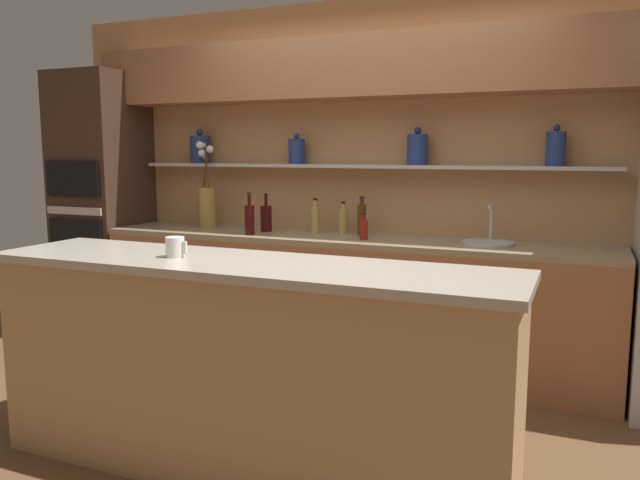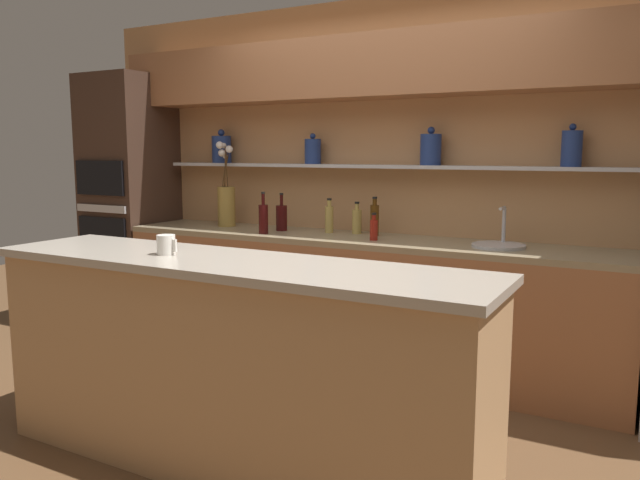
{
  "view_description": "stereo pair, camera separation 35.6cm",
  "coord_description": "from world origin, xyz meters",
  "px_view_note": "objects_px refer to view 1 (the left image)",
  "views": [
    {
      "loc": [
        1.42,
        -2.82,
        1.51
      ],
      "look_at": [
        0.03,
        0.42,
        1.01
      ],
      "focal_mm": 35.0,
      "sensor_mm": 36.0,
      "label": 1
    },
    {
      "loc": [
        1.74,
        -2.67,
        1.51
      ],
      "look_at": [
        0.03,
        0.42,
        1.01
      ],
      "focal_mm": 35.0,
      "sensor_mm": 36.0,
      "label": 2
    }
  ],
  "objects_px": {
    "oven_tower": "(103,205)",
    "bottle_spirit_5": "(315,218)",
    "bottle_spirit_4": "(362,219)",
    "bottle_wine_1": "(266,218)",
    "coffee_mug": "(175,247)",
    "flower_vase": "(207,201)",
    "sink_fixture": "(488,241)",
    "bottle_sauce_0": "(364,228)",
    "bottle_wine_2": "(250,219)",
    "bottle_spirit_3": "(343,220)"
  },
  "relations": [
    {
      "from": "bottle_wine_2",
      "to": "bottle_spirit_3",
      "type": "xyz_separation_m",
      "value": [
        0.59,
        0.33,
        -0.02
      ]
    },
    {
      "from": "bottle_spirit_3",
      "to": "bottle_spirit_5",
      "type": "distance_m",
      "value": 0.21
    },
    {
      "from": "bottle_spirit_4",
      "to": "bottle_spirit_5",
      "type": "height_order",
      "value": "bottle_spirit_4"
    },
    {
      "from": "bottle_sauce_0",
      "to": "bottle_spirit_4",
      "type": "bearing_deg",
      "value": 112.85
    },
    {
      "from": "oven_tower",
      "to": "bottle_spirit_5",
      "type": "bearing_deg",
      "value": 3.42
    },
    {
      "from": "bottle_wine_1",
      "to": "bottle_wine_2",
      "type": "height_order",
      "value": "bottle_wine_2"
    },
    {
      "from": "bottle_sauce_0",
      "to": "bottle_wine_2",
      "type": "distance_m",
      "value": 0.84
    },
    {
      "from": "bottle_wine_1",
      "to": "bottle_spirit_5",
      "type": "bearing_deg",
      "value": 10.54
    },
    {
      "from": "bottle_sauce_0",
      "to": "bottle_spirit_4",
      "type": "relative_size",
      "value": 0.67
    },
    {
      "from": "sink_fixture",
      "to": "bottle_sauce_0",
      "type": "xyz_separation_m",
      "value": [
        -0.81,
        -0.1,
        0.06
      ]
    },
    {
      "from": "sink_fixture",
      "to": "bottle_spirit_4",
      "type": "distance_m",
      "value": 0.91
    },
    {
      "from": "sink_fixture",
      "to": "bottle_wine_2",
      "type": "xyz_separation_m",
      "value": [
        -1.65,
        -0.18,
        0.09
      ]
    },
    {
      "from": "oven_tower",
      "to": "sink_fixture",
      "type": "distance_m",
      "value": 3.15
    },
    {
      "from": "flower_vase",
      "to": "sink_fixture",
      "type": "bearing_deg",
      "value": -1.71
    },
    {
      "from": "oven_tower",
      "to": "sink_fixture",
      "type": "relative_size",
      "value": 6.5
    },
    {
      "from": "sink_fixture",
      "to": "coffee_mug",
      "type": "bearing_deg",
      "value": -125.75
    },
    {
      "from": "bottle_wine_1",
      "to": "bottle_spirit_5",
      "type": "xyz_separation_m",
      "value": [
        0.37,
        0.07,
        0.01
      ]
    },
    {
      "from": "bottle_spirit_5",
      "to": "sink_fixture",
      "type": "bearing_deg",
      "value": -4.61
    },
    {
      "from": "bottle_spirit_3",
      "to": "coffee_mug",
      "type": "bearing_deg",
      "value": -94.53
    },
    {
      "from": "oven_tower",
      "to": "bottle_wine_1",
      "type": "bearing_deg",
      "value": 1.66
    },
    {
      "from": "oven_tower",
      "to": "bottle_sauce_0",
      "type": "height_order",
      "value": "oven_tower"
    },
    {
      "from": "bottle_sauce_0",
      "to": "bottle_wine_2",
      "type": "xyz_separation_m",
      "value": [
        -0.84,
        -0.08,
        0.04
      ]
    },
    {
      "from": "bottle_spirit_5",
      "to": "flower_vase",
      "type": "bearing_deg",
      "value": -177.72
    },
    {
      "from": "flower_vase",
      "to": "bottle_spirit_4",
      "type": "height_order",
      "value": "flower_vase"
    },
    {
      "from": "bottle_sauce_0",
      "to": "bottle_wine_1",
      "type": "height_order",
      "value": "bottle_wine_1"
    },
    {
      "from": "bottle_spirit_4",
      "to": "coffee_mug",
      "type": "distance_m",
      "value": 1.81
    },
    {
      "from": "bottle_wine_1",
      "to": "bottle_spirit_5",
      "type": "height_order",
      "value": "bottle_wine_1"
    },
    {
      "from": "bottle_spirit_3",
      "to": "bottle_spirit_4",
      "type": "xyz_separation_m",
      "value": [
        0.16,
        -0.05,
        0.02
      ]
    },
    {
      "from": "bottle_wine_1",
      "to": "coffee_mug",
      "type": "relative_size",
      "value": 2.62
    },
    {
      "from": "oven_tower",
      "to": "coffee_mug",
      "type": "bearing_deg",
      "value": -40.55
    },
    {
      "from": "bottle_wine_2",
      "to": "bottle_spirit_3",
      "type": "bearing_deg",
      "value": 29.52
    },
    {
      "from": "coffee_mug",
      "to": "oven_tower",
      "type": "bearing_deg",
      "value": 139.45
    },
    {
      "from": "bottle_spirit_3",
      "to": "bottle_spirit_4",
      "type": "height_order",
      "value": "bottle_spirit_4"
    },
    {
      "from": "oven_tower",
      "to": "bottle_spirit_4",
      "type": "bearing_deg",
      "value": 3.12
    },
    {
      "from": "coffee_mug",
      "to": "sink_fixture",
      "type": "bearing_deg",
      "value": 54.25
    },
    {
      "from": "bottle_spirit_5",
      "to": "bottle_wine_1",
      "type": "bearing_deg",
      "value": -169.46
    },
    {
      "from": "oven_tower",
      "to": "flower_vase",
      "type": "xyz_separation_m",
      "value": [
        0.98,
        0.08,
        0.05
      ]
    },
    {
      "from": "bottle_wine_2",
      "to": "sink_fixture",
      "type": "bearing_deg",
      "value": 6.18
    },
    {
      "from": "bottle_spirit_3",
      "to": "bottle_sauce_0",
      "type": "bearing_deg",
      "value": -45.86
    },
    {
      "from": "bottle_spirit_3",
      "to": "bottle_spirit_4",
      "type": "bearing_deg",
      "value": -15.73
    },
    {
      "from": "oven_tower",
      "to": "bottle_spirit_3",
      "type": "distance_m",
      "value": 2.09
    },
    {
      "from": "bottle_spirit_4",
      "to": "bottle_wine_1",
      "type": "bearing_deg",
      "value": -173.84
    },
    {
      "from": "flower_vase",
      "to": "sink_fixture",
      "type": "height_order",
      "value": "flower_vase"
    },
    {
      "from": "bottle_wine_1",
      "to": "bottle_spirit_4",
      "type": "height_order",
      "value": "bottle_wine_1"
    },
    {
      "from": "oven_tower",
      "to": "bottle_spirit_4",
      "type": "height_order",
      "value": "oven_tower"
    },
    {
      "from": "bottle_wine_1",
      "to": "bottle_sauce_0",
      "type": "bearing_deg",
      "value": -9.24
    },
    {
      "from": "bottle_sauce_0",
      "to": "bottle_wine_2",
      "type": "bearing_deg",
      "value": -174.7
    },
    {
      "from": "bottle_sauce_0",
      "to": "bottle_spirit_4",
      "type": "distance_m",
      "value": 0.23
    },
    {
      "from": "coffee_mug",
      "to": "flower_vase",
      "type": "bearing_deg",
      "value": 119.08
    },
    {
      "from": "bottle_spirit_4",
      "to": "coffee_mug",
      "type": "xyz_separation_m",
      "value": [
        -0.3,
        -1.78,
        0.03
      ]
    }
  ]
}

